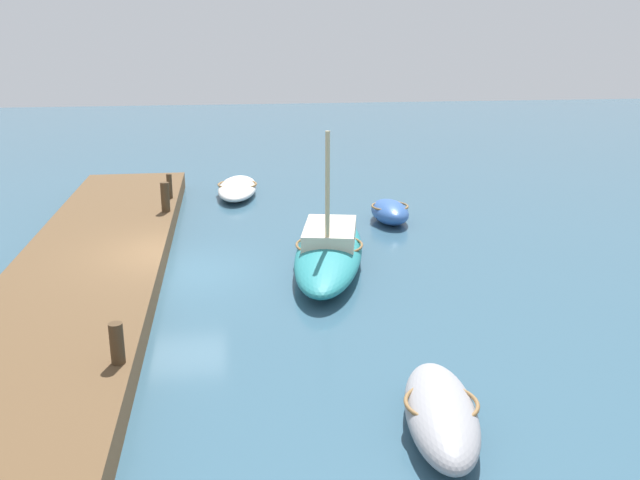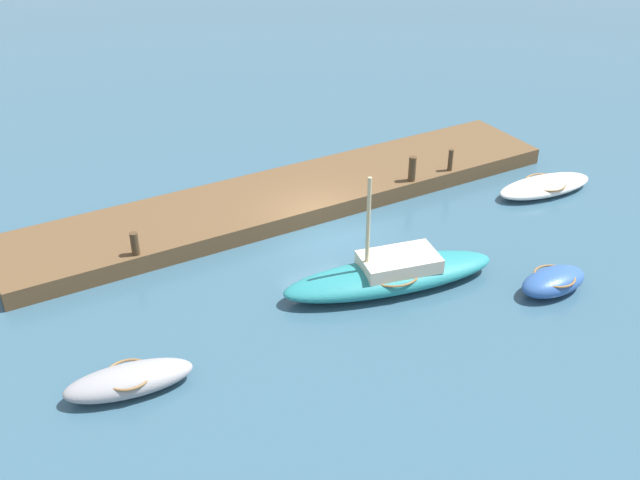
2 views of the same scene
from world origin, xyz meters
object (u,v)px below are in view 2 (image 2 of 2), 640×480
at_px(rowboat_white, 545,186).
at_px(mooring_post_east, 135,244).
at_px(rowboat_grey, 129,380).
at_px(mooring_post_west, 450,160).
at_px(sailboat_teal, 391,274).
at_px(dinghy_blue, 553,281).
at_px(mooring_post_mid_east, 411,169).
at_px(mooring_post_mid_west, 412,169).

xyz_separation_m(rowboat_white, mooring_post_east, (15.29, -2.38, 0.72)).
relative_size(rowboat_grey, mooring_post_west, 3.94).
xyz_separation_m(sailboat_teal, dinghy_blue, (-4.16, 2.68, -0.10)).
distance_m(mooring_post_mid_east, mooring_post_east, 10.66).
relative_size(sailboat_teal, dinghy_blue, 3.04).
bearing_deg(mooring_post_mid_east, rowboat_grey, 23.15).
bearing_deg(mooring_post_west, dinghy_blue, 76.08).
height_order(rowboat_grey, mooring_post_west, mooring_post_west).
bearing_deg(dinghy_blue, mooring_post_west, -103.81).
bearing_deg(dinghy_blue, mooring_post_mid_east, -89.77).
height_order(mooring_post_mid_west, mooring_post_east, mooring_post_mid_west).
bearing_deg(dinghy_blue, rowboat_white, -132.18).
bearing_deg(mooring_post_mid_west, sailboat_teal, 48.67).
bearing_deg(mooring_post_east, rowboat_grey, 70.07).
relative_size(sailboat_teal, mooring_post_west, 8.14).
xyz_separation_m(rowboat_grey, mooring_post_mid_east, (-12.62, -5.40, 0.75)).
distance_m(sailboat_teal, mooring_post_mid_east, 6.35).
relative_size(rowboat_white, mooring_post_mid_west, 4.34).
relative_size(sailboat_teal, mooring_post_mid_west, 7.34).
bearing_deg(sailboat_teal, mooring_post_mid_east, -119.08).
height_order(rowboat_white, rowboat_grey, rowboat_grey).
bearing_deg(sailboat_teal, rowboat_white, -152.83).
relative_size(rowboat_grey, dinghy_blue, 1.47).
height_order(dinghy_blue, mooring_post_mid_east, mooring_post_mid_east).
relative_size(mooring_post_west, mooring_post_mid_west, 0.90).
relative_size(rowboat_white, sailboat_teal, 0.59).
bearing_deg(mooring_post_west, mooring_post_east, 0.00).
distance_m(rowboat_grey, mooring_post_east, 5.78).
height_order(rowboat_white, mooring_post_mid_east, mooring_post_mid_east).
relative_size(dinghy_blue, mooring_post_mid_west, 2.42).
distance_m(rowboat_grey, sailboat_teal, 8.49).
bearing_deg(mooring_post_mid_east, mooring_post_east, 0.00).
bearing_deg(rowboat_white, rowboat_grey, 15.26).
xyz_separation_m(mooring_post_mid_west, mooring_post_mid_east, (0.05, 0.00, 0.00)).
height_order(dinghy_blue, mooring_post_west, mooring_post_west).
relative_size(sailboat_teal, mooring_post_mid_east, 7.28).
distance_m(rowboat_grey, mooring_post_mid_east, 13.74).
bearing_deg(mooring_post_mid_east, mooring_post_mid_west, 180.00).
bearing_deg(sailboat_teal, mooring_post_mid_west, -119.39).
xyz_separation_m(dinghy_blue, mooring_post_mid_east, (0.01, -7.45, 0.74)).
relative_size(rowboat_grey, mooring_post_mid_east, 3.52).
bearing_deg(rowboat_white, dinghy_blue, 53.04).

